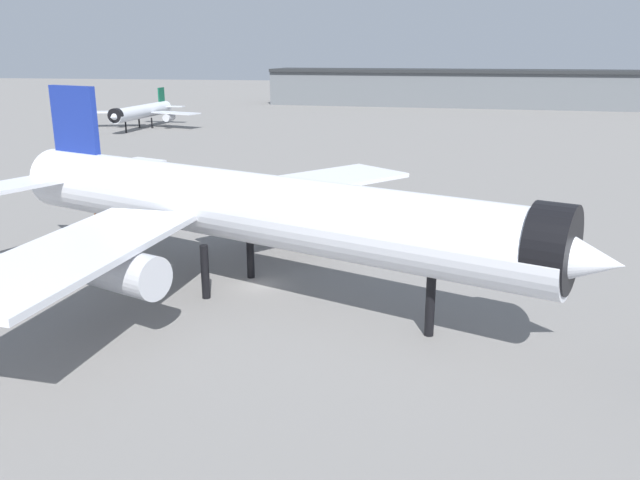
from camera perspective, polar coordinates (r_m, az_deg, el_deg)
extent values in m
plane|color=slate|center=(63.06, -5.46, -4.03)|extent=(900.00, 900.00, 0.00)
cylinder|color=silver|center=(58.88, -6.21, 2.87)|extent=(54.16, 26.16, 6.35)
cone|color=silver|center=(47.48, 21.24, -1.46)|extent=(8.77, 8.34, 6.22)
cone|color=silver|center=(78.92, -22.38, 5.17)|extent=(9.88, 8.62, 6.03)
cylinder|color=black|center=(47.58, 19.81, -0.68)|extent=(4.99, 7.01, 6.41)
cube|color=silver|center=(73.95, -1.29, 5.10)|extent=(22.77, 25.02, 0.51)
cylinder|color=#B7BAC1|center=(71.23, -1.71, 2.93)|extent=(8.53, 6.09, 3.49)
cube|color=silver|center=(51.53, -20.89, -1.00)|extent=(10.35, 25.52, 0.51)
cylinder|color=#B7BAC1|center=(52.90, -17.21, -2.59)|extent=(8.53, 6.09, 3.49)
cube|color=navy|center=(74.63, -20.76, 8.73)|extent=(6.45, 3.02, 10.16)
cube|color=silver|center=(80.21, -17.21, 6.29)|extent=(8.31, 11.16, 0.38)
cube|color=silver|center=(72.46, -25.07, 4.48)|extent=(8.31, 11.16, 0.38)
cylinder|color=black|center=(51.97, 9.71, -5.74)|extent=(0.76, 0.76, 5.08)
cylinder|color=black|center=(64.58, -6.17, -1.17)|extent=(0.76, 0.76, 5.08)
cylinder|color=black|center=(59.78, -10.12, -2.79)|extent=(0.76, 0.76, 5.08)
cylinder|color=silver|center=(199.27, -15.45, 10.89)|extent=(4.04, 32.92, 3.84)
cone|color=silver|center=(184.74, -17.72, 10.32)|extent=(3.79, 4.24, 3.76)
cone|color=silver|center=(214.08, -13.48, 11.36)|extent=(3.68, 5.01, 3.64)
cylinder|color=black|center=(185.38, -17.61, 10.44)|extent=(3.88, 1.75, 3.87)
cube|color=silver|center=(197.69, -12.64, 10.90)|extent=(15.71, 9.66, 0.31)
cylinder|color=#B7BAC1|center=(197.80, -13.19, 10.50)|extent=(2.14, 4.62, 2.11)
cube|color=silver|center=(205.85, -17.49, 10.75)|extent=(15.70, 9.50, 0.31)
cylinder|color=#B7BAC1|center=(204.43, -17.12, 10.39)|extent=(2.14, 4.62, 2.11)
cube|color=#0F5138|center=(211.47, -13.84, 12.12)|extent=(0.41, 3.95, 6.14)
cube|color=silver|center=(210.66, -12.72, 11.44)|extent=(5.94, 3.00, 0.23)
cube|color=silver|center=(213.92, -14.68, 11.38)|extent=(5.94, 3.00, 0.23)
cylinder|color=black|center=(190.27, -16.78, 9.51)|extent=(0.46, 0.46, 3.07)
cylinder|color=black|center=(200.18, -14.64, 9.97)|extent=(0.46, 0.46, 3.07)
cylinder|color=black|center=(201.95, -15.69, 9.95)|extent=(0.46, 0.46, 3.07)
cube|color=slate|center=(279.41, 17.91, 12.47)|extent=(211.84, 33.73, 13.66)
cube|color=#232628|center=(279.11, 18.05, 13.99)|extent=(211.96, 36.00, 1.20)
cone|color=#F2600C|center=(93.62, -19.25, 2.12)|extent=(0.56, 0.56, 0.70)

